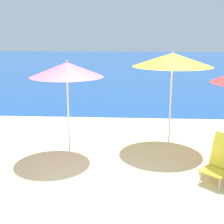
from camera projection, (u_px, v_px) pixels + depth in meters
ground_plane at (91, 207)px, 4.82m from camera, size 60.00×60.00×0.00m
sea_water at (126, 63)px, 29.36m from camera, size 60.00×40.00×0.01m
beach_umbrella_yellow at (172, 60)px, 7.06m from camera, size 1.83×1.83×2.23m
beach_umbrella_pink at (67, 70)px, 6.55m from camera, size 1.56×1.56×2.07m
beach_chair_yellow at (220, 160)px, 5.56m from camera, size 0.70×0.70×0.87m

